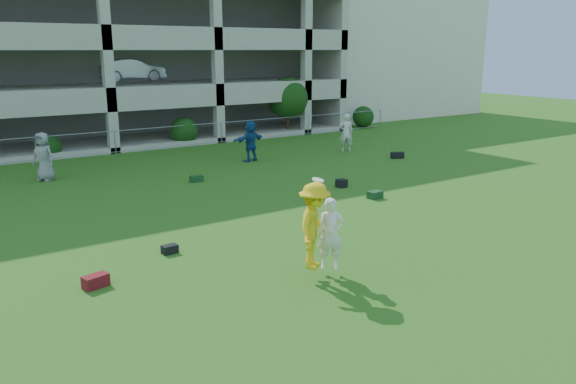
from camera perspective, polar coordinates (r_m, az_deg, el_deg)
ground at (r=13.39m, az=7.70°, el=-8.40°), size 100.00×100.00×0.00m
stucco_building at (r=48.59m, az=6.62°, el=14.04°), size 16.00×14.00×10.00m
bystander_c at (r=24.46m, az=-23.58°, el=3.31°), size 1.08×1.13×1.95m
bystander_d at (r=26.50m, az=-3.83°, el=5.20°), size 1.87×0.97×1.93m
bystander_e at (r=29.19m, az=5.93°, el=6.03°), size 0.85×0.75×1.96m
bag_red_a at (r=13.32m, az=-18.95°, el=-8.55°), size 0.61×0.43×0.28m
bag_black_b at (r=14.92m, az=-11.92°, el=-5.70°), size 0.42×0.28×0.22m
bag_green_c at (r=20.13m, az=8.83°, el=-0.28°), size 0.51×0.37×0.26m
crate_d at (r=21.60m, az=5.45°, el=0.89°), size 0.35×0.35×0.30m
bag_black_e at (r=27.79m, az=11.05°, el=3.69°), size 0.67×0.53×0.30m
bag_green_g at (r=22.69m, az=-9.28°, el=1.35°), size 0.54×0.36×0.25m
frisbee_contest at (r=12.69m, az=3.01°, el=-3.60°), size 1.58×1.37×2.17m
parking_garage at (r=37.83m, az=-21.76°, el=14.65°), size 30.00×14.00×12.00m
fence at (r=29.73m, az=-17.16°, el=4.91°), size 36.06×0.06×1.20m
shrub_row at (r=31.84m, az=-9.68°, el=7.55°), size 34.38×2.52×3.50m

